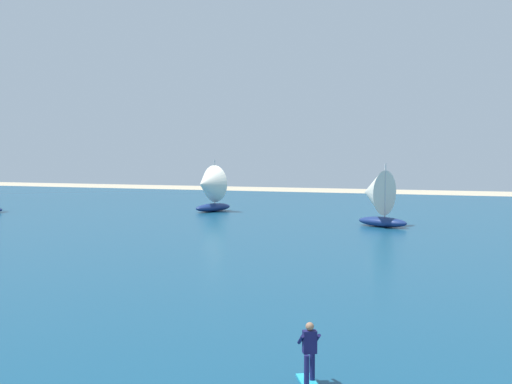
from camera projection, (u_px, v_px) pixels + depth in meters
ocean at (367, 232)px, 46.97m from camera, size 160.00×90.00×0.10m
kitesurfer at (311, 365)px, 15.64m from camera, size 1.40×1.99×1.67m
sailboat_anchored_offshore at (208, 188)px, 62.47m from camera, size 4.34×4.86×5.45m
sailboat_heeled_over at (376, 197)px, 50.23m from camera, size 4.68×4.20×5.27m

